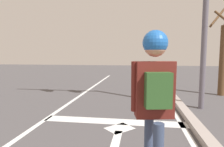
{
  "coord_description": "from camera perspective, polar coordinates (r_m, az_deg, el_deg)",
  "views": [
    {
      "loc": [
        2.32,
        1.51,
        1.62
      ],
      "look_at": [
        1.54,
        6.85,
        1.08
      ],
      "focal_mm": 30.57,
      "sensor_mm": 36.0,
      "label": 1
    }
  ],
  "objects": [
    {
      "name": "curb_strip",
      "position": [
        4.9,
        23.01,
        -13.19
      ],
      "size": [
        0.24,
        24.0,
        0.14
      ],
      "primitive_type": "cube",
      "color": "#9E938D",
      "rests_on": "ground"
    },
    {
      "name": "roadside_tree",
      "position": [
        8.67,
        30.2,
        4.62
      ],
      "size": [
        1.07,
        1.02,
        3.53
      ],
      "color": "brown",
      "rests_on": "ground"
    },
    {
      "name": "skater",
      "position": [
        2.1,
        12.61,
        -4.86
      ],
      "size": [
        0.49,
        0.65,
        1.8
      ],
      "color": "#394764",
      "rests_on": "skateboard"
    },
    {
      "name": "lane_arrow_head",
      "position": [
        4.37,
        2.28,
        -16.01
      ],
      "size": [
        0.71,
        0.71,
        0.01
      ],
      "primitive_type": "cube",
      "rotation": [
        0.0,
        0.0,
        0.79
      ],
      "color": "silver",
      "rests_on": "ground"
    },
    {
      "name": "stop_bar",
      "position": [
        4.77,
        0.68,
        -14.12
      ],
      "size": [
        3.45,
        0.4,
        0.01
      ],
      "primitive_type": "cube",
      "color": "silver",
      "rests_on": "ground"
    },
    {
      "name": "lane_line_center",
      "position": [
        5.3,
        -18.52,
        -12.35
      ],
      "size": [
        0.12,
        20.0,
        0.01
      ],
      "primitive_type": "cube",
      "color": "silver",
      "rests_on": "ground"
    },
    {
      "name": "lane_arrow_stem",
      "position": [
        3.6,
        0.75,
        -20.99
      ],
      "size": [
        0.16,
        1.4,
        0.01
      ],
      "primitive_type": "cube",
      "color": "silver",
      "rests_on": "ground"
    },
    {
      "name": "lane_line_curbside",
      "position": [
        4.87,
        20.05,
        -14.05
      ],
      "size": [
        0.12,
        20.0,
        0.01
      ],
      "primitive_type": "cube",
      "color": "silver",
      "rests_on": "ground"
    }
  ]
}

